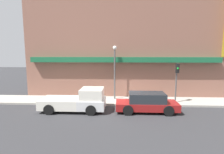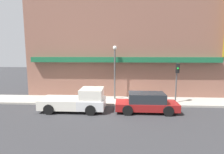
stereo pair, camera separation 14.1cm
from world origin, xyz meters
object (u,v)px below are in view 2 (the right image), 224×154
Objects in this scene: traffic_light at (177,76)px; fire_hydrant at (132,100)px; pickup_truck at (78,101)px; parked_car at (146,103)px; street_lamp at (115,66)px.

fire_hydrant is at bearing -175.54° from traffic_light.
fire_hydrant is 0.19× the size of traffic_light.
parked_car is (5.36, -0.00, -0.06)m from pickup_truck.
street_lamp is (-2.57, 3.16, 2.61)m from parked_car.
pickup_truck is 4.93m from street_lamp.
street_lamp is 5.58m from traffic_light.
parked_car is 1.98m from fire_hydrant.
street_lamp is (2.79, 3.16, 2.55)m from pickup_truck.
traffic_light is (5.40, -1.17, -0.79)m from street_lamp.
pickup_truck is at bearing -158.77° from fire_hydrant.
street_lamp is at bearing 136.66° from fire_hydrant.
fire_hydrant is at bearing -43.34° from street_lamp.
street_lamp is at bearing 167.77° from traffic_light.
pickup_truck is 1.00× the size of street_lamp.
traffic_light is (3.84, 0.30, 2.06)m from fire_hydrant.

